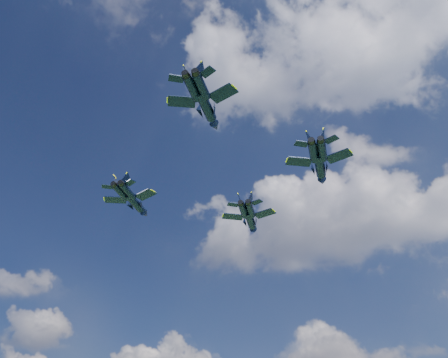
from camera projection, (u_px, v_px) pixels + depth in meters
jet_lead at (250, 220)px, 115.89m from camera, size 12.31×16.34×3.85m
jet_left at (135, 203)px, 103.90m from camera, size 11.67×15.08×3.59m
jet_right at (320, 166)px, 98.57m from camera, size 12.93×16.99×4.01m
jet_slot at (207, 107)px, 84.98m from camera, size 12.37×16.11×3.82m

